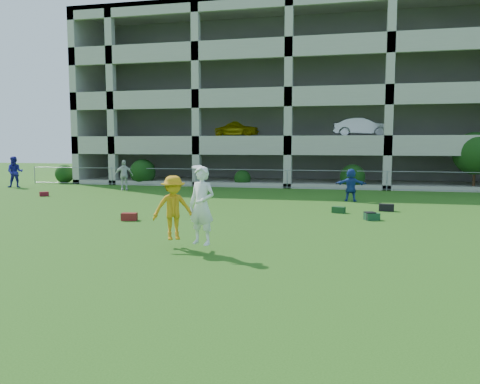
% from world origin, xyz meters
% --- Properties ---
extents(ground, '(100.00, 100.00, 0.00)m').
position_xyz_m(ground, '(0.00, 0.00, 0.00)').
color(ground, '#235114').
rests_on(ground, ground).
extents(bystander_a, '(1.21, 1.12, 2.00)m').
position_xyz_m(bystander_a, '(-17.09, 15.83, 1.00)').
color(bystander_a, navy).
rests_on(bystander_a, ground).
extents(bystander_b, '(1.15, 0.90, 1.82)m').
position_xyz_m(bystander_b, '(-9.55, 15.86, 0.91)').
color(bystander_b, silver).
rests_on(bystander_b, ground).
extents(bystander_c, '(0.60, 0.82, 1.53)m').
position_xyz_m(bystander_c, '(-5.14, 17.01, 0.77)').
color(bystander_c, slate).
rests_on(bystander_c, ground).
extents(bystander_d, '(1.49, 0.49, 1.60)m').
position_xyz_m(bystander_d, '(3.82, 13.14, 0.80)').
color(bystander_d, navy).
rests_on(bystander_d, ground).
extents(bag_red_a, '(0.60, 0.40, 0.28)m').
position_xyz_m(bag_red_a, '(-4.15, 5.44, 0.14)').
color(bag_red_a, '#530E17').
rests_on(bag_red_a, ground).
extents(bag_black_b, '(0.47, 0.39, 0.22)m').
position_xyz_m(bag_black_b, '(-4.30, 5.55, 0.11)').
color(bag_black_b, black).
rests_on(bag_black_b, ground).
extents(bag_green_c, '(0.60, 0.53, 0.26)m').
position_xyz_m(bag_green_c, '(4.51, 7.49, 0.13)').
color(bag_green_c, '#153C20').
rests_on(bag_green_c, ground).
extents(crate_d, '(0.45, 0.45, 0.30)m').
position_xyz_m(crate_d, '(4.44, 7.48, 0.15)').
color(crate_d, black).
rests_on(crate_d, ground).
extents(bag_black_e, '(0.61, 0.32, 0.30)m').
position_xyz_m(bag_black_e, '(5.23, 10.00, 0.15)').
color(bag_black_e, black).
rests_on(bag_black_e, ground).
extents(bag_red_f, '(0.52, 0.51, 0.24)m').
position_xyz_m(bag_red_f, '(-12.19, 11.82, 0.12)').
color(bag_red_f, '#530E12').
rests_on(bag_red_f, ground).
extents(bag_green_g, '(0.57, 0.43, 0.25)m').
position_xyz_m(bag_green_g, '(3.30, 9.06, 0.12)').
color(bag_green_g, '#13361D').
rests_on(bag_green_g, ground).
extents(frisbee_contest, '(2.00, 1.35, 2.01)m').
position_xyz_m(frisbee_contest, '(-0.62, 1.39, 1.14)').
color(frisbee_contest, orange).
rests_on(frisbee_contest, ground).
extents(parking_garage, '(30.00, 14.00, 12.00)m').
position_xyz_m(parking_garage, '(-0.00, 27.70, 6.01)').
color(parking_garage, '#9E998C').
rests_on(parking_garage, ground).
extents(fence, '(36.06, 0.06, 1.20)m').
position_xyz_m(fence, '(0.00, 19.00, 0.61)').
color(fence, gray).
rests_on(fence, ground).
extents(shrub_row, '(34.38, 2.52, 3.50)m').
position_xyz_m(shrub_row, '(4.59, 19.70, 1.51)').
color(shrub_row, '#163D11').
rests_on(shrub_row, ground).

